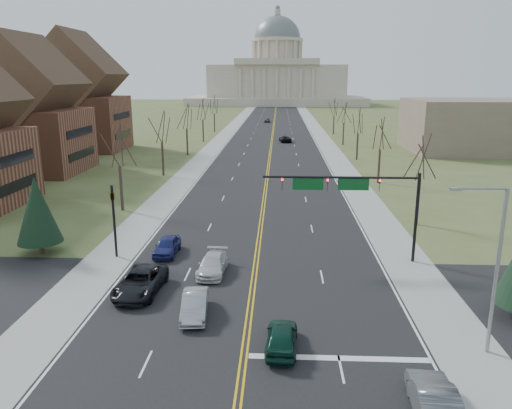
# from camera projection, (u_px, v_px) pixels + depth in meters

# --- Properties ---
(ground) EXTENTS (600.00, 600.00, 0.00)m
(ground) POSITION_uv_depth(u_px,v_px,m) (245.00, 346.00, 27.36)
(ground) COLOR #4B542A
(ground) RESTS_ON ground
(road) EXTENTS (20.00, 380.00, 0.01)m
(road) POSITION_uv_depth(u_px,v_px,m) (273.00, 132.00, 133.77)
(road) COLOR black
(road) RESTS_ON ground
(cross_road) EXTENTS (120.00, 14.00, 0.01)m
(cross_road) POSITION_uv_depth(u_px,v_px,m) (251.00, 299.00, 33.16)
(cross_road) COLOR black
(cross_road) RESTS_ON ground
(sidewalk_left) EXTENTS (4.00, 380.00, 0.03)m
(sidewalk_left) POSITION_uv_depth(u_px,v_px,m) (228.00, 131.00, 134.31)
(sidewalk_left) COLOR gray
(sidewalk_left) RESTS_ON ground
(sidewalk_right) EXTENTS (4.00, 380.00, 0.03)m
(sidewalk_right) POSITION_uv_depth(u_px,v_px,m) (318.00, 132.00, 133.22)
(sidewalk_right) COLOR gray
(sidewalk_right) RESTS_ON ground
(center_line) EXTENTS (0.42, 380.00, 0.01)m
(center_line) POSITION_uv_depth(u_px,v_px,m) (273.00, 131.00, 133.76)
(center_line) COLOR gold
(center_line) RESTS_ON road
(edge_line_left) EXTENTS (0.15, 380.00, 0.01)m
(edge_line_left) POSITION_uv_depth(u_px,v_px,m) (237.00, 131.00, 134.21)
(edge_line_left) COLOR silver
(edge_line_left) RESTS_ON road
(edge_line_right) EXTENTS (0.15, 380.00, 0.01)m
(edge_line_right) POSITION_uv_depth(u_px,v_px,m) (310.00, 132.00, 133.32)
(edge_line_right) COLOR silver
(edge_line_right) RESTS_ON road
(stop_bar) EXTENTS (9.50, 0.50, 0.01)m
(stop_bar) POSITION_uv_depth(u_px,v_px,m) (339.00, 358.00, 26.16)
(stop_bar) COLOR silver
(stop_bar) RESTS_ON road
(capitol) EXTENTS (90.00, 60.00, 50.00)m
(capitol) POSITION_uv_depth(u_px,v_px,m) (277.00, 77.00, 265.58)
(capitol) COLOR beige
(capitol) RESTS_ON ground
(signal_mast) EXTENTS (12.12, 0.44, 7.20)m
(signal_mast) POSITION_uv_depth(u_px,v_px,m) (352.00, 191.00, 38.64)
(signal_mast) COLOR black
(signal_mast) RESTS_ON ground
(signal_left) EXTENTS (0.32, 0.36, 6.00)m
(signal_left) POSITION_uv_depth(u_px,v_px,m) (114.00, 213.00, 40.01)
(signal_left) COLOR black
(signal_left) RESTS_ON ground
(street_light) EXTENTS (2.90, 0.25, 9.07)m
(street_light) POSITION_uv_depth(u_px,v_px,m) (493.00, 261.00, 25.48)
(street_light) COLOR gray
(street_light) RESTS_ON ground
(tree_r_0) EXTENTS (3.74, 3.74, 8.50)m
(tree_r_0) POSITION_uv_depth(u_px,v_px,m) (421.00, 160.00, 48.24)
(tree_r_0) COLOR #32231D
(tree_r_0) RESTS_ON ground
(tree_l_0) EXTENTS (3.96, 3.96, 9.00)m
(tree_l_0) POSITION_uv_depth(u_px,v_px,m) (118.00, 148.00, 53.42)
(tree_l_0) COLOR #32231D
(tree_l_0) RESTS_ON ground
(tree_r_1) EXTENTS (3.74, 3.74, 8.50)m
(tree_r_1) POSITION_uv_depth(u_px,v_px,m) (381.00, 136.00, 67.58)
(tree_r_1) COLOR #32231D
(tree_r_1) RESTS_ON ground
(tree_l_1) EXTENTS (3.96, 3.96, 9.00)m
(tree_l_1) POSITION_uv_depth(u_px,v_px,m) (161.00, 129.00, 72.76)
(tree_l_1) COLOR #32231D
(tree_l_1) RESTS_ON ground
(tree_r_2) EXTENTS (3.74, 3.74, 8.50)m
(tree_r_2) POSITION_uv_depth(u_px,v_px,m) (358.00, 123.00, 86.93)
(tree_r_2) COLOR #32231D
(tree_r_2) RESTS_ON ground
(tree_l_2) EXTENTS (3.96, 3.96, 9.00)m
(tree_l_2) POSITION_uv_depth(u_px,v_px,m) (186.00, 118.00, 92.11)
(tree_l_2) COLOR #32231D
(tree_l_2) RESTS_ON ground
(tree_r_3) EXTENTS (3.74, 3.74, 8.50)m
(tree_r_3) POSITION_uv_depth(u_px,v_px,m) (344.00, 114.00, 106.28)
(tree_r_3) COLOR #32231D
(tree_r_3) RESTS_ON ground
(tree_l_3) EXTENTS (3.96, 3.96, 9.00)m
(tree_l_3) POSITION_uv_depth(u_px,v_px,m) (203.00, 111.00, 111.46)
(tree_l_3) COLOR #32231D
(tree_l_3) RESTS_ON ground
(tree_r_4) EXTENTS (3.74, 3.74, 8.50)m
(tree_r_4) POSITION_uv_depth(u_px,v_px,m) (334.00, 108.00, 125.63)
(tree_r_4) COLOR #32231D
(tree_r_4) RESTS_ON ground
(tree_l_4) EXTENTS (3.96, 3.96, 9.00)m
(tree_l_4) POSITION_uv_depth(u_px,v_px,m) (214.00, 106.00, 130.81)
(tree_l_4) COLOR #32231D
(tree_l_4) RESTS_ON ground
(conifer_l) EXTENTS (3.64, 3.64, 6.50)m
(conifer_l) POSITION_uv_depth(u_px,v_px,m) (37.00, 210.00, 40.78)
(conifer_l) COLOR #32231D
(conifer_l) RESTS_ON ground
(bldg_left_mid) EXTENTS (15.10, 14.28, 20.75)m
(bldg_left_mid) POSITION_uv_depth(u_px,v_px,m) (30.00, 116.00, 75.23)
(bldg_left_mid) COLOR brown
(bldg_left_mid) RESTS_ON ground
(bldg_left_far) EXTENTS (17.10, 14.28, 23.25)m
(bldg_left_far) POSITION_uv_depth(u_px,v_px,m) (78.00, 102.00, 98.29)
(bldg_left_far) COLOR brown
(bldg_left_far) RESTS_ON ground
(bldg_right_mass) EXTENTS (25.00, 20.00, 10.00)m
(bldg_right_mass) POSITION_uv_depth(u_px,v_px,m) (474.00, 126.00, 97.82)
(bldg_right_mass) COLOR #755F53
(bldg_right_mass) RESTS_ON ground
(car_nb_inner_lead) EXTENTS (1.89, 4.25, 1.42)m
(car_nb_inner_lead) POSITION_uv_depth(u_px,v_px,m) (282.00, 337.00, 26.86)
(car_nb_inner_lead) COLOR #0A2F24
(car_nb_inner_lead) RESTS_ON road
(car_nb_outer_lead) EXTENTS (2.06, 5.01, 1.61)m
(car_nb_outer_lead) POSITION_uv_depth(u_px,v_px,m) (434.00, 402.00, 21.39)
(car_nb_outer_lead) COLOR #515559
(car_nb_outer_lead) RESTS_ON road
(car_sb_inner_lead) EXTENTS (1.89, 4.42, 1.42)m
(car_sb_inner_lead) POSITION_uv_depth(u_px,v_px,m) (195.00, 305.00, 30.65)
(car_sb_inner_lead) COLOR #929399
(car_sb_inner_lead) RESTS_ON road
(car_sb_outer_lead) EXTENTS (2.97, 5.84, 1.58)m
(car_sb_outer_lead) POSITION_uv_depth(u_px,v_px,m) (140.00, 282.00, 33.88)
(car_sb_outer_lead) COLOR black
(car_sb_outer_lead) RESTS_ON road
(car_sb_inner_second) EXTENTS (2.13, 4.80, 1.37)m
(car_sb_inner_second) POSITION_uv_depth(u_px,v_px,m) (213.00, 264.00, 37.32)
(car_sb_inner_second) COLOR silver
(car_sb_inner_second) RESTS_ON road
(car_sb_outer_second) EXTENTS (1.84, 4.30, 1.45)m
(car_sb_outer_second) POSITION_uv_depth(u_px,v_px,m) (167.00, 246.00, 41.30)
(car_sb_outer_second) COLOR navy
(car_sb_outer_second) RESTS_ON road
(car_far_nb) EXTENTS (2.97, 5.27, 1.39)m
(car_far_nb) POSITION_uv_depth(u_px,v_px,m) (285.00, 139.00, 112.38)
(car_far_nb) COLOR black
(car_far_nb) RESTS_ON road
(car_far_sb) EXTENTS (1.89, 4.39, 1.48)m
(car_far_sb) POSITION_uv_depth(u_px,v_px,m) (267.00, 120.00, 160.65)
(car_far_sb) COLOR #4E5156
(car_far_sb) RESTS_ON road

